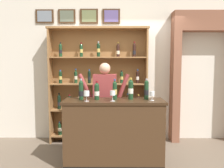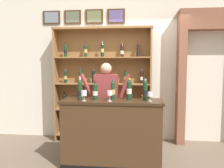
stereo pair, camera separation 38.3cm
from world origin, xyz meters
name	(u,v)px [view 1 (the left image)]	position (x,y,z in m)	size (l,w,h in m)	color
ground_plane	(120,166)	(0.00, 0.00, -0.01)	(14.00, 14.00, 0.02)	#6B5B4C
back_wall	(119,61)	(0.00, 1.40, 1.65)	(12.00, 0.19, 3.30)	silver
wine_shelf	(99,84)	(-0.41, 1.12, 1.18)	(1.97, 0.30, 2.30)	olive
archway_doorway	(204,67)	(1.76, 1.27, 1.51)	(1.39, 0.45, 2.61)	brown
tasting_counter	(114,133)	(-0.10, 0.00, 0.52)	(1.54, 0.52, 1.04)	#422B19
shopkeeper	(105,98)	(-0.26, 0.53, 0.99)	(0.92, 0.22, 1.61)	#2D3347
tasting_bottle_brunello	(81,90)	(-0.61, 0.04, 1.19)	(0.07, 0.07, 0.32)	#19381E
tasting_bottle_rosso	(97,91)	(-0.37, 0.03, 1.17)	(0.08, 0.08, 0.29)	#19381E
tasting_bottle_riserva	(115,90)	(-0.09, 0.04, 1.19)	(0.07, 0.07, 0.32)	#19381E
tasting_bottle_grappa	(131,89)	(0.16, 0.06, 1.20)	(0.08, 0.08, 0.34)	#19381E
tasting_bottle_vin_santo	(146,90)	(0.40, 0.07, 1.19)	(0.07, 0.07, 0.32)	#19381E
wine_glass_left	(152,94)	(0.47, -0.05, 1.14)	(0.07, 0.07, 0.14)	silver
wine_glass_spare	(87,94)	(-0.51, -0.13, 1.15)	(0.08, 0.08, 0.16)	silver
wine_glass_right	(113,93)	(-0.12, -0.12, 1.15)	(0.08, 0.08, 0.16)	silver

